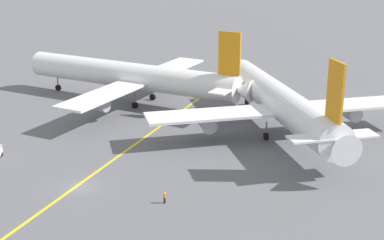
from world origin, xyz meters
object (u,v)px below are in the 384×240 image
(airliner_at_gate_left, at_px, (131,76))
(pushback_tug, at_px, (230,86))
(ground_crew_marshaller_foreground, at_px, (165,197))
(airliner_being_pushed, at_px, (280,102))

(airliner_at_gate_left, distance_m, pushback_tug, 23.34)
(ground_crew_marshaller_foreground, bearing_deg, pushback_tug, 95.06)
(airliner_at_gate_left, height_order, pushback_tug, airliner_at_gate_left)
(airliner_being_pushed, relative_size, ground_crew_marshaller_foreground, 27.31)
(airliner_at_gate_left, bearing_deg, ground_crew_marshaller_foreground, -61.73)
(airliner_being_pushed, distance_m, ground_crew_marshaller_foreground, 33.42)
(pushback_tug, relative_size, ground_crew_marshaller_foreground, 5.13)
(airliner_being_pushed, distance_m, pushback_tug, 29.51)
(pushback_tug, distance_m, ground_crew_marshaller_foreground, 56.74)
(ground_crew_marshaller_foreground, bearing_deg, airliner_being_pushed, 72.39)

